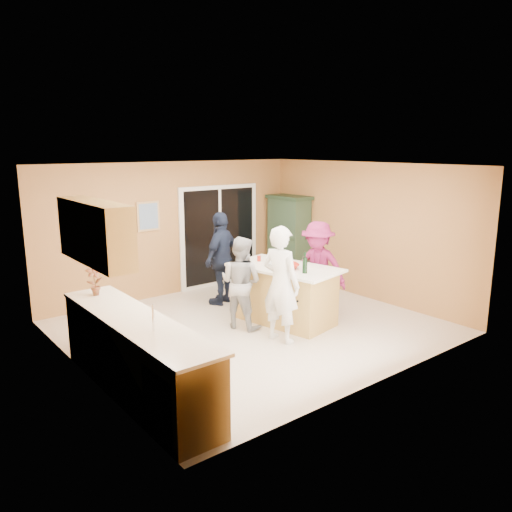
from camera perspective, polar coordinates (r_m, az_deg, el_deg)
floor at (r=8.23m, az=-0.39°, el=-8.11°), size 5.50×5.50×0.00m
ceiling at (r=7.70m, az=-0.42°, el=10.31°), size 5.50×5.00×0.10m
wall_back at (r=9.92m, az=-9.34°, el=3.09°), size 5.50×0.10×2.60m
wall_front at (r=6.14m, az=14.13°, el=-2.94°), size 5.50×0.10×2.60m
wall_left at (r=6.58m, az=-19.64°, el=-2.27°), size 0.10×5.00×2.60m
wall_right at (r=9.77m, az=12.43°, el=2.81°), size 0.10×5.00×2.60m
left_cabinet_run at (r=6.03m, az=-12.93°, el=-11.64°), size 0.65×3.05×1.24m
upper_cabinets at (r=6.34m, az=-17.94°, el=2.62°), size 0.35×1.60×0.75m
sliding_door at (r=10.47m, az=-4.18°, el=2.33°), size 1.90×0.07×2.10m
framed_picture at (r=9.60m, az=-12.21°, el=4.47°), size 0.46×0.04×0.56m
kitchen_island at (r=8.36m, az=3.27°, el=-4.55°), size 1.31×1.97×0.95m
green_hutch at (r=10.94m, az=3.75°, el=1.97°), size 0.53×1.00×1.84m
woman_white at (r=7.42m, az=2.85°, el=-3.25°), size 0.54×0.71×1.76m
woman_grey at (r=8.02m, az=-1.74°, el=-3.04°), size 0.80×0.89×1.50m
woman_navy at (r=9.22m, az=-3.93°, el=-0.26°), size 1.10×0.80×1.73m
woman_magenta at (r=8.71m, az=7.04°, el=-1.40°), size 0.95×1.20×1.63m
serving_bowl at (r=8.07m, az=3.68°, el=-1.14°), size 0.45×0.45×0.08m
tulip_vase at (r=6.97m, az=-17.97°, el=-2.68°), size 0.25×0.20×0.41m
tumbler_near at (r=8.56m, az=0.33°, el=-0.28°), size 0.07×0.07×0.10m
tumbler_far at (r=8.00m, az=2.96°, el=-1.11°), size 0.11×0.11×0.13m
wine_bottle at (r=7.78m, az=5.61°, el=-1.03°), size 0.08×0.08×0.34m
white_plate at (r=8.24m, az=2.08°, el=-1.08°), size 0.29×0.29×0.02m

